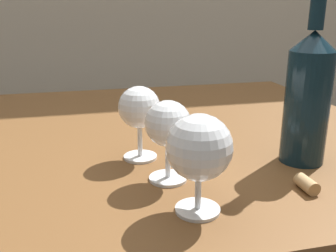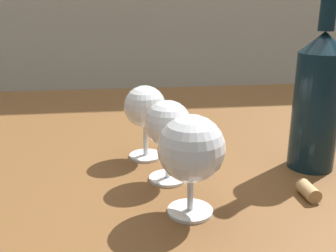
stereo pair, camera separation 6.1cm
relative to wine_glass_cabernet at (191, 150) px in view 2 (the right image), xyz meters
name	(u,v)px [view 2 (the right image)]	position (x,y,z in m)	size (l,w,h in m)	color
dining_table	(150,168)	(-0.03, 0.37, -0.19)	(1.18, 0.96, 0.75)	brown
wine_glass_cabernet	(191,150)	(0.00, 0.00, 0.00)	(0.09, 0.09, 0.14)	white
wine_glass_pinot	(168,126)	(-0.02, 0.11, 0.00)	(0.08, 0.08, 0.14)	white
wine_glass_white	(145,108)	(-0.05, 0.21, 0.00)	(0.08, 0.08, 0.14)	white
wine_bottle	(317,99)	(0.24, 0.13, 0.03)	(0.08, 0.08, 0.32)	#0F232D
cork	(308,191)	(0.19, 0.02, -0.08)	(0.02, 0.02, 0.04)	tan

